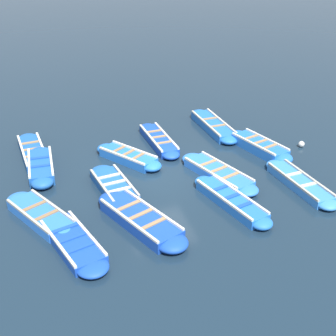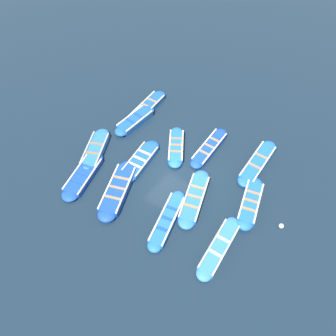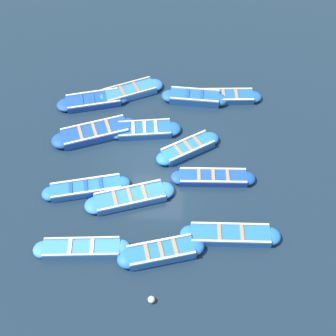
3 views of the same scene
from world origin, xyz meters
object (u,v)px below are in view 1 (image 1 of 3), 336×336
Objects in this scene: boat_bow_out at (41,167)px; buoy_orange_near at (301,144)px; boat_far_corner at (114,187)px; boat_drifting at (141,220)px; boat_stern_in at (213,126)px; boat_outer_right at (218,173)px; boat_tucked at (128,157)px; boat_outer_left at (159,140)px; boat_centre at (300,183)px; boat_alongside at (260,146)px; boat_inner_gap at (231,201)px; boat_end_of_row at (41,215)px; boat_broadside at (33,152)px; boat_mid_row at (73,242)px.

buoy_orange_near is at bearing 83.24° from boat_bow_out.
boat_drifting reaches higher than boat_far_corner.
boat_stern_in is at bearing 140.30° from boat_drifting.
boat_tucked is at bearing -128.81° from boat_outer_right.
boat_far_corner reaches higher than boat_outer_left.
buoy_orange_near is (2.80, 2.75, -0.04)m from boat_stern_in.
boat_centre is at bearing 36.77° from boat_outer_left.
boat_bow_out is 8.62m from boat_alongside.
boat_inner_gap is at bearing 58.83° from boat_far_corner.
boat_alongside reaches higher than boat_bow_out.
boat_end_of_row is 4.62m from boat_broadside.
boat_stern_in is at bearing 91.16° from boat_broadside.
boat_drifting is (0.14, -3.13, 0.02)m from boat_inner_gap.
boat_outer_right is 1.03× the size of boat_centre.
boat_stern_in reaches higher than boat_mid_row.
boat_drifting reaches higher than boat_stern_in.
boat_drifting is at bearing -60.15° from boat_outer_right.
boat_drifting is 6.52m from boat_broadside.
boat_outer_left is at bearing 128.63° from boat_end_of_row.
boat_alongside is (0.82, 5.27, 0.03)m from boat_tucked.
boat_outer_right is at bearing 169.23° from boat_inner_gap.
boat_tucked is 6.50m from boat_centre.
boat_bow_out is 7.80m from boat_stern_in.
boat_bow_out is at bearing 7.94° from boat_broadside.
boat_tucked is 0.81× the size of boat_inner_gap.
boat_tucked is 0.89× the size of boat_alongside.
boat_outer_left is at bearing -117.63° from boat_alongside.
boat_alongside reaches higher than boat_broadside.
boat_bow_out reaches higher than boat_drifting.
boat_mid_row is 3.22m from boat_far_corner.
boat_bow_out is at bearing -134.21° from boat_far_corner.
boat_stern_in is 2.84m from boat_outer_left.
boat_end_of_row is 6.14m from boat_inner_gap.
buoy_orange_near is at bearing 81.77° from boat_tucked.
boat_inner_gap reaches higher than boat_outer_right.
boat_end_of_row reaches higher than boat_mid_row.
boat_mid_row is at bearing -66.68° from boat_outer_right.
boat_mid_row is 6.34m from boat_broadside.
boat_alongside reaches higher than boat_centre.
boat_drifting is (-0.43, 2.14, 0.04)m from boat_mid_row.
boat_far_corner reaches higher than boat_broadside.
boat_far_corner is (2.02, -1.00, -0.02)m from boat_tucked.
boat_mid_row is 1.12× the size of boat_bow_out.
boat_far_corner is at bearing -39.49° from boat_outer_left.
boat_drifting reaches higher than boat_outer_left.
boat_broadside reaches higher than buoy_orange_near.
boat_broadside is at bearing -121.60° from boat_outer_right.
boat_far_corner is 0.90× the size of boat_outer_right.
boat_mid_row is (1.68, 0.76, -0.01)m from boat_end_of_row.
boat_outer_right is (0.24, 3.82, -0.00)m from boat_far_corner.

